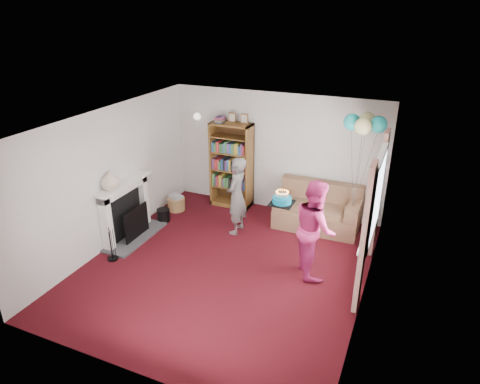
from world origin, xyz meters
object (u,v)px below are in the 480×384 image
at_px(bookcase, 232,166).
at_px(birthday_cake, 282,200).
at_px(person_magenta, 315,228).
at_px(person_striped, 237,196).
at_px(sofa, 318,210).

xyz_separation_m(bookcase, birthday_cake, (1.65, -1.63, 0.19)).
bearing_deg(person_magenta, person_striped, 37.19).
relative_size(person_striped, person_magenta, 0.93).
bearing_deg(person_striped, person_magenta, 64.65).
distance_m(person_striped, birthday_cake, 1.22).
distance_m(bookcase, birthday_cake, 2.33).
height_order(sofa, person_striped, person_striped).
xyz_separation_m(sofa, person_striped, (-1.38, -0.87, 0.43)).
bearing_deg(person_striped, birthday_cake, 62.14).
distance_m(bookcase, person_magenta, 2.95).
bearing_deg(person_magenta, sofa, -18.02).
xyz_separation_m(person_striped, birthday_cake, (1.05, -0.52, 0.33)).
bearing_deg(bookcase, person_striped, -61.76).
bearing_deg(sofa, person_magenta, -80.01).
bearing_deg(sofa, person_striped, -148.50).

